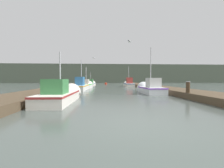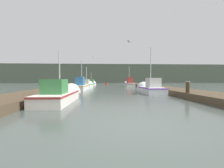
# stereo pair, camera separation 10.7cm
# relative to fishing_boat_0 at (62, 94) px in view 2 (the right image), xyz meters

# --- Properties ---
(ground_plane) EXTENTS (200.00, 200.00, 0.00)m
(ground_plane) POSITION_rel_fishing_boat_0_xyz_m (3.73, -5.53, -0.42)
(ground_plane) COLOR #47514C
(dock_left) EXTENTS (2.97, 40.00, 0.44)m
(dock_left) POSITION_rel_fishing_boat_0_xyz_m (-2.57, 10.47, -0.20)
(dock_left) COLOR #4C3D2B
(dock_left) RESTS_ON ground_plane
(dock_right) EXTENTS (2.97, 40.00, 0.44)m
(dock_right) POSITION_rel_fishing_boat_0_xyz_m (10.03, 10.47, -0.20)
(dock_right) COLOR #4C3D2B
(dock_right) RESTS_ON ground_plane
(distant_shore_ridge) EXTENTS (120.00, 16.00, 6.77)m
(distant_shore_ridge) POSITION_rel_fishing_boat_0_xyz_m (3.73, 51.49, 2.97)
(distant_shore_ridge) COLOR #4C5647
(distant_shore_ridge) RESTS_ON ground_plane
(fishing_boat_0) EXTENTS (1.74, 5.52, 3.56)m
(fishing_boat_0) POSITION_rel_fishing_boat_0_xyz_m (0.00, 0.00, 0.00)
(fishing_boat_0) COLOR silver
(fishing_boat_0) RESTS_ON ground_plane
(fishing_boat_1) EXTENTS (1.78, 4.53, 5.00)m
(fishing_boat_1) POSITION_rel_fishing_boat_0_xyz_m (7.34, 4.92, 0.05)
(fishing_boat_1) COLOR silver
(fishing_boat_1) RESTS_ON ground_plane
(fishing_boat_2) EXTENTS (1.68, 6.41, 4.27)m
(fishing_boat_2) POSITION_rel_fishing_boat_0_xyz_m (-0.12, 10.03, 0.05)
(fishing_boat_2) COLOR silver
(fishing_boat_2) RESTS_ON ground_plane
(fishing_boat_3) EXTENTS (1.90, 4.73, 3.69)m
(fishing_boat_3) POSITION_rel_fishing_boat_0_xyz_m (0.05, 13.93, 0.02)
(fishing_boat_3) COLOR silver
(fishing_boat_3) RESTS_ON ground_plane
(fishing_boat_4) EXTENTS (1.68, 6.00, 4.15)m
(fishing_boat_4) POSITION_rel_fishing_boat_0_xyz_m (7.50, 18.28, 0.08)
(fishing_boat_4) COLOR silver
(fishing_boat_4) RESTS_ON ground_plane
(fishing_boat_5) EXTENTS (1.97, 5.73, 3.42)m
(fishing_boat_5) POSITION_rel_fishing_boat_0_xyz_m (0.03, 22.70, -0.02)
(fishing_boat_5) COLOR silver
(fishing_boat_5) RESTS_ON ground_plane
(mooring_piling_0) EXTENTS (0.31, 0.31, 1.26)m
(mooring_piling_0) POSITION_rel_fishing_boat_0_xyz_m (8.69, 0.47, 0.21)
(mooring_piling_0) COLOR #473523
(mooring_piling_0) RESTS_ON ground_plane
(mooring_piling_1) EXTENTS (0.29, 0.29, 1.20)m
(mooring_piling_1) POSITION_rel_fishing_boat_0_xyz_m (-1.16, 4.90, 0.19)
(mooring_piling_1) COLOR #473523
(mooring_piling_1) RESTS_ON ground_plane
(mooring_piling_2) EXTENTS (0.29, 0.29, 1.20)m
(mooring_piling_2) POSITION_rel_fishing_boat_0_xyz_m (-1.06, 21.29, 0.19)
(mooring_piling_2) COLOR #473523
(mooring_piling_2) RESTS_ON ground_plane
(mooring_piling_3) EXTENTS (0.29, 0.29, 1.27)m
(mooring_piling_3) POSITION_rel_fishing_boat_0_xyz_m (-1.08, 11.86, 0.22)
(mooring_piling_3) COLOR #473523
(mooring_piling_3) RESTS_ON ground_plane
(channel_buoy) EXTENTS (0.62, 0.62, 1.12)m
(channel_buoy) POSITION_rel_fishing_boat_0_xyz_m (3.43, 29.44, -0.25)
(channel_buoy) COLOR red
(channel_buoy) RESTS_ON ground_plane
(seagull_lead) EXTENTS (0.44, 0.50, 0.12)m
(seagull_lead) POSITION_rel_fishing_boat_0_xyz_m (4.78, 2.10, 3.99)
(seagull_lead) COLOR white
(seagull_1) EXTENTS (0.44, 0.50, 0.12)m
(seagull_1) POSITION_rel_fishing_boat_0_xyz_m (1.48, 10.27, 3.81)
(seagull_1) COLOR white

